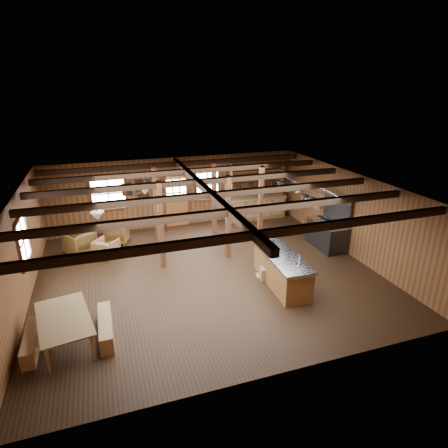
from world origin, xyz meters
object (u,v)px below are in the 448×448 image
(armchair_a, at_px, (80,242))
(armchair_c, at_px, (106,248))
(dining_table, at_px, (67,330))
(armchair_b, at_px, (117,233))
(kitchen_island, at_px, (282,269))
(commercial_range, at_px, (329,230))

(armchair_a, bearing_deg, armchair_c, 108.51)
(dining_table, bearing_deg, armchair_a, -11.76)
(armchair_a, height_order, armchair_b, armchair_a)
(kitchen_island, height_order, armchair_c, kitchen_island)
(armchair_c, bearing_deg, dining_table, 114.65)
(armchair_c, bearing_deg, armchair_a, 1.16)
(commercial_range, bearing_deg, dining_table, -162.44)
(commercial_range, relative_size, armchair_a, 2.34)
(dining_table, bearing_deg, commercial_range, -82.38)
(commercial_range, xyz_separation_m, armchair_c, (-7.54, 1.63, -0.33))
(dining_table, xyz_separation_m, armchair_b, (1.42, 5.48, 0.02))
(commercial_range, height_order, armchair_b, commercial_range)
(kitchen_island, height_order, armchair_b, kitchen_island)
(armchair_a, distance_m, armchair_b, 1.37)
(kitchen_island, xyz_separation_m, armchair_c, (-4.75, 3.50, -0.16))
(commercial_range, height_order, armchair_a, commercial_range)
(commercial_range, relative_size, armchair_c, 2.87)
(commercial_range, bearing_deg, kitchen_island, -146.20)
(commercial_range, bearing_deg, armchair_c, 167.79)
(kitchen_island, bearing_deg, armchair_b, 135.72)
(kitchen_island, bearing_deg, armchair_c, 146.35)
(armchair_b, bearing_deg, armchair_a, 39.51)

